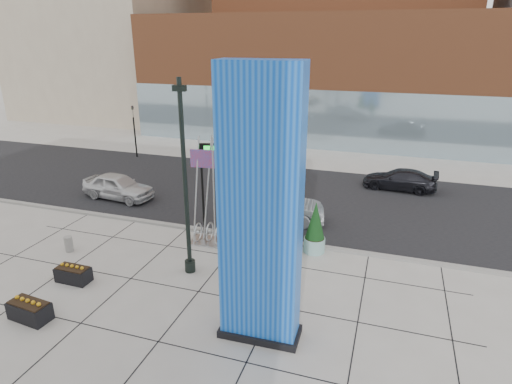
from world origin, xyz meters
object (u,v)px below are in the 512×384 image
(concrete_bollard, at_px, (69,244))
(blue_pylon, at_px, (260,218))
(public_art_sculpture, at_px, (214,217))
(car_silver_mid, at_px, (277,208))
(car_white_west, at_px, (118,187))
(lamp_post, at_px, (186,199))
(overhead_street_sign, at_px, (216,158))

(concrete_bollard, bearing_deg, blue_pylon, -15.68)
(public_art_sculpture, distance_m, car_silver_mid, 3.92)
(blue_pylon, distance_m, car_white_west, 15.39)
(car_white_west, height_order, car_silver_mid, car_silver_mid)
(blue_pylon, distance_m, car_silver_mid, 9.66)
(lamp_post, height_order, public_art_sculpture, lamp_post)
(blue_pylon, distance_m, lamp_post, 5.03)
(public_art_sculpture, distance_m, overhead_street_sign, 2.69)
(car_silver_mid, bearing_deg, blue_pylon, -178.95)
(blue_pylon, height_order, overhead_street_sign, blue_pylon)
(blue_pylon, relative_size, public_art_sculpture, 1.69)
(blue_pylon, distance_m, concrete_bollard, 11.07)
(blue_pylon, bearing_deg, car_silver_mid, 100.32)
(car_white_west, distance_m, car_silver_mid, 9.95)
(public_art_sculpture, height_order, car_silver_mid, public_art_sculpture)
(concrete_bollard, distance_m, overhead_street_sign, 7.74)
(public_art_sculpture, xyz_separation_m, car_white_west, (-7.78, 3.61, -0.59))
(lamp_post, distance_m, concrete_bollard, 6.67)
(car_white_west, relative_size, car_silver_mid, 0.91)
(lamp_post, height_order, overhead_street_sign, lamp_post)
(blue_pylon, bearing_deg, car_white_west, 140.34)
(blue_pylon, xyz_separation_m, car_white_west, (-11.82, 9.24, -3.44))
(public_art_sculpture, bearing_deg, concrete_bollard, -157.33)
(car_white_west, bearing_deg, overhead_street_sign, -104.49)
(public_art_sculpture, bearing_deg, car_silver_mid, 53.44)
(overhead_street_sign, height_order, car_white_west, overhead_street_sign)
(lamp_post, distance_m, car_silver_mid, 6.74)
(blue_pylon, xyz_separation_m, overhead_street_sign, (-4.16, 6.43, -0.28))
(blue_pylon, bearing_deg, concrete_bollard, 162.66)
(concrete_bollard, height_order, car_silver_mid, car_silver_mid)
(overhead_street_sign, distance_m, car_silver_mid, 4.56)
(lamp_post, relative_size, car_silver_mid, 1.62)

